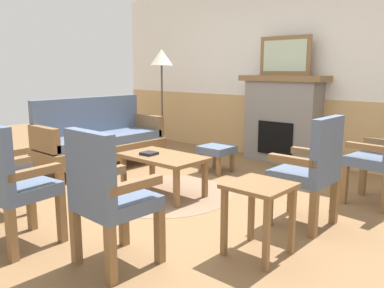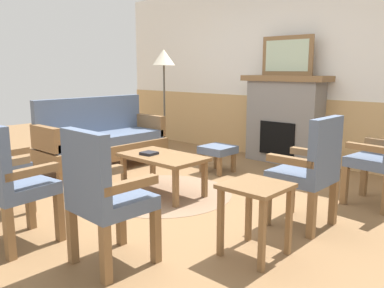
# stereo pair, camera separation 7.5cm
# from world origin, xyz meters

# --- Properties ---
(ground_plane) EXTENTS (14.00, 14.00, 0.00)m
(ground_plane) POSITION_xyz_m (0.00, 0.00, 0.00)
(ground_plane) COLOR olive
(wall_back) EXTENTS (7.20, 0.14, 2.70)m
(wall_back) POSITION_xyz_m (0.00, 2.60, 1.31)
(wall_back) COLOR white
(wall_back) RESTS_ON ground_plane
(fireplace) EXTENTS (1.30, 0.44, 1.28)m
(fireplace) POSITION_xyz_m (0.00, 2.35, 0.65)
(fireplace) COLOR gray
(fireplace) RESTS_ON ground_plane
(framed_picture) EXTENTS (0.80, 0.04, 0.56)m
(framed_picture) POSITION_xyz_m (0.00, 2.35, 1.56)
(framed_picture) COLOR brown
(framed_picture) RESTS_ON fireplace
(couch) EXTENTS (0.70, 1.80, 0.98)m
(couch) POSITION_xyz_m (-1.69, 0.32, 0.40)
(couch) COLOR brown
(couch) RESTS_ON ground_plane
(coffee_table) EXTENTS (0.96, 0.56, 0.44)m
(coffee_table) POSITION_xyz_m (-0.18, 0.07, 0.39)
(coffee_table) COLOR brown
(coffee_table) RESTS_ON ground_plane
(round_rug) EXTENTS (1.53, 1.53, 0.01)m
(round_rug) POSITION_xyz_m (-0.18, 0.07, 0.00)
(round_rug) COLOR #896B51
(round_rug) RESTS_ON ground_plane
(book_on_table) EXTENTS (0.17, 0.17, 0.03)m
(book_on_table) POSITION_xyz_m (-0.31, -0.01, 0.46)
(book_on_table) COLOR black
(book_on_table) RESTS_ON coffee_table
(footstool) EXTENTS (0.40, 0.40, 0.36)m
(footstool) POSITION_xyz_m (-0.33, 1.22, 0.28)
(footstool) COLOR brown
(footstool) RESTS_ON ground_plane
(armchair_near_fireplace) EXTENTS (0.53, 0.53, 0.98)m
(armchair_near_fireplace) POSITION_xyz_m (1.74, 1.29, 0.54)
(armchair_near_fireplace) COLOR brown
(armchair_near_fireplace) RESTS_ON ground_plane
(armchair_by_window_left) EXTENTS (0.48, 0.48, 0.98)m
(armchair_by_window_left) POSITION_xyz_m (1.44, 0.29, 0.54)
(armchair_by_window_left) COLOR brown
(armchair_by_window_left) RESTS_ON ground_plane
(armchair_front_left) EXTENTS (0.53, 0.53, 0.98)m
(armchair_front_left) POSITION_xyz_m (-0.07, -1.64, 0.54)
(armchair_front_left) COLOR brown
(armchair_front_left) RESTS_ON ground_plane
(armchair_front_center) EXTENTS (0.49, 0.49, 0.98)m
(armchair_front_center) POSITION_xyz_m (0.73, -1.33, 0.54)
(armchair_front_center) COLOR brown
(armchair_front_center) RESTS_ON ground_plane
(side_table) EXTENTS (0.44, 0.44, 0.55)m
(side_table) POSITION_xyz_m (1.40, -0.48, 0.43)
(side_table) COLOR brown
(side_table) RESTS_ON ground_plane
(floor_lamp_by_couch) EXTENTS (0.36, 0.36, 1.68)m
(floor_lamp_by_couch) POSITION_xyz_m (-1.76, 1.58, 1.45)
(floor_lamp_by_couch) COLOR #332D28
(floor_lamp_by_couch) RESTS_ON ground_plane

